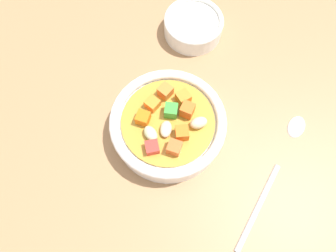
% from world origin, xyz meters
% --- Properties ---
extents(ground_plane, '(1.40, 1.40, 0.02)m').
position_xyz_m(ground_plane, '(0.00, 0.00, -0.01)').
color(ground_plane, '#9E754F').
extents(soup_bowl_main, '(0.16, 0.16, 0.06)m').
position_xyz_m(soup_bowl_main, '(0.00, -0.00, 0.03)').
color(soup_bowl_main, white).
rests_on(soup_bowl_main, ground_plane).
extents(spoon, '(0.22, 0.08, 0.01)m').
position_xyz_m(spoon, '(0.08, -0.15, 0.00)').
color(spoon, silver).
rests_on(spoon, ground_plane).
extents(side_bowl_small, '(0.10, 0.10, 0.03)m').
position_xyz_m(side_bowl_small, '(0.15, 0.11, 0.02)').
color(side_bowl_small, white).
rests_on(side_bowl_small, ground_plane).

